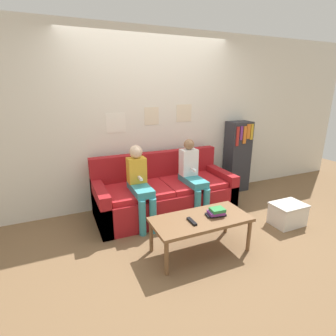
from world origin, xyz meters
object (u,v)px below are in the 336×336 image
object	(u,v)px
coffee_table	(201,222)
tv_remote	(192,221)
person_left	(140,182)
storage_box	(288,214)
couch	(164,194)
person_right	(193,175)
bookshelf	(237,156)

from	to	relation	value
coffee_table	tv_remote	xyz separation A→B (m)	(-0.14, -0.04, 0.06)
person_left	storage_box	distance (m)	2.03
couch	person_right	distance (m)	0.52
coffee_table	person_left	distance (m)	0.98
bookshelf	storage_box	distance (m)	1.41
coffee_table	storage_box	bearing A→B (deg)	2.00
tv_remote	bookshelf	xyz separation A→B (m)	(1.68, 1.42, 0.20)
couch	coffee_table	distance (m)	1.06
couch	tv_remote	size ratio (longest dim) A/B	11.67
storage_box	coffee_table	bearing A→B (deg)	-178.00
person_left	bookshelf	distance (m)	2.02
person_left	person_right	bearing A→B (deg)	-0.05
tv_remote	person_left	bearing A→B (deg)	107.27
coffee_table	person_right	bearing A→B (deg)	66.99
couch	tv_remote	bearing A→B (deg)	-97.60
tv_remote	storage_box	xyz separation A→B (m)	(1.52, 0.09, -0.27)
tv_remote	bookshelf	distance (m)	2.20
person_right	coffee_table	bearing A→B (deg)	-113.01
person_left	storage_box	world-z (taller)	person_left
bookshelf	tv_remote	bearing A→B (deg)	-139.80
person_left	bookshelf	xyz separation A→B (m)	(1.96, 0.51, 0.02)
couch	bookshelf	xyz separation A→B (m)	(1.53, 0.31, 0.34)
person_right	bookshelf	xyz separation A→B (m)	(1.17, 0.51, 0.02)
person_right	person_left	bearing A→B (deg)	179.95
person_left	couch	bearing A→B (deg)	25.11
bookshelf	coffee_table	bearing A→B (deg)	-138.27
coffee_table	tv_remote	distance (m)	0.15
coffee_table	person_right	xyz separation A→B (m)	(0.37, 0.86, 0.23)
couch	person_left	world-z (taller)	person_left
couch	person_left	bearing A→B (deg)	-154.89
couch	coffee_table	bearing A→B (deg)	-90.56
storage_box	tv_remote	bearing A→B (deg)	-176.55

